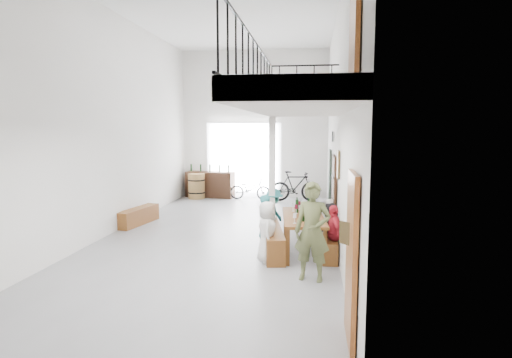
# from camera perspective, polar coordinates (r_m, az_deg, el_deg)

# --- Properties ---
(floor) EXTENTS (12.00, 12.00, 0.00)m
(floor) POSITION_cam_1_polar(r_m,az_deg,el_deg) (10.62, -4.70, -7.49)
(floor) COLOR slate
(floor) RESTS_ON ground
(room_walls) EXTENTS (12.00, 12.00, 12.00)m
(room_walls) POSITION_cam_1_polar(r_m,az_deg,el_deg) (10.34, -4.89, 11.97)
(room_walls) COLOR white
(room_walls) RESTS_ON ground
(gateway_portal) EXTENTS (2.80, 0.08, 2.80)m
(gateway_portal) POSITION_cam_1_polar(r_m,az_deg,el_deg) (16.25, -1.65, 2.51)
(gateway_portal) COLOR white
(gateway_portal) RESTS_ON ground
(right_wall_decor) EXTENTS (0.07, 8.28, 5.07)m
(right_wall_decor) POSITION_cam_1_polar(r_m,az_deg,el_deg) (8.25, 10.94, 0.56)
(right_wall_decor) COLOR brown
(right_wall_decor) RESTS_ON ground
(balcony) EXTENTS (1.52, 5.62, 4.00)m
(balcony) POSITION_cam_1_polar(r_m,az_deg,el_deg) (6.94, 5.71, 9.59)
(balcony) COLOR silver
(balcony) RESTS_ON ground
(tasting_table) EXTENTS (1.02, 2.10, 0.79)m
(tasting_table) POSITION_cam_1_polar(r_m,az_deg,el_deg) (9.06, 6.33, -5.44)
(tasting_table) COLOR brown
(tasting_table) RESTS_ON ground
(bench_inner) EXTENTS (0.74, 2.31, 0.52)m
(bench_inner) POSITION_cam_1_polar(r_m,az_deg,el_deg) (9.25, 2.16, -7.96)
(bench_inner) COLOR brown
(bench_inner) RESTS_ON ground
(bench_wall) EXTENTS (0.30, 1.88, 0.43)m
(bench_wall) POSITION_cam_1_polar(r_m,az_deg,el_deg) (9.23, 9.65, -8.38)
(bench_wall) COLOR brown
(bench_wall) RESTS_ON ground
(tableware) EXTENTS (0.50, 1.47, 0.35)m
(tableware) POSITION_cam_1_polar(r_m,az_deg,el_deg) (9.11, 6.13, -3.92)
(tableware) COLOR black
(tableware) RESTS_ON tasting_table
(side_bench) EXTENTS (0.62, 1.63, 0.45)m
(side_bench) POSITION_cam_1_polar(r_m,az_deg,el_deg) (12.16, -15.42, -4.79)
(side_bench) COLOR brown
(side_bench) RESTS_ON ground
(oak_barrel) EXTENTS (0.63, 0.63, 0.93)m
(oak_barrel) POSITION_cam_1_polar(r_m,az_deg,el_deg) (16.06, -7.94, -0.95)
(oak_barrel) COLOR olive
(oak_barrel) RESTS_ON ground
(serving_counter) EXTENTS (1.90, 0.80, 0.97)m
(serving_counter) POSITION_cam_1_polar(r_m,az_deg,el_deg) (16.31, -6.15, -0.73)
(serving_counter) COLOR #3A2114
(serving_counter) RESTS_ON ground
(counter_bottles) EXTENTS (1.58, 0.33, 0.28)m
(counter_bottles) POSITION_cam_1_polar(r_m,az_deg,el_deg) (16.24, -6.18, 1.45)
(counter_bottles) COLOR black
(counter_bottles) RESTS_ON serving_counter
(guest_left_a) EXTENTS (0.44, 0.63, 1.21)m
(guest_left_a) POSITION_cam_1_polar(r_m,az_deg,el_deg) (8.41, 1.47, -7.06)
(guest_left_a) COLOR silver
(guest_left_a) RESTS_ON ground
(guest_left_b) EXTENTS (0.42, 0.52, 1.24)m
(guest_left_b) POSITION_cam_1_polar(r_m,az_deg,el_deg) (9.02, 1.38, -6.00)
(guest_left_b) COLOR teal
(guest_left_b) RESTS_ON ground
(guest_left_c) EXTENTS (0.42, 0.53, 1.04)m
(guest_left_c) POSITION_cam_1_polar(r_m,az_deg,el_deg) (9.51, 1.53, -5.94)
(guest_left_c) COLOR silver
(guest_left_c) RESTS_ON ground
(guest_left_d) EXTENTS (0.66, 0.89, 1.23)m
(guest_left_d) POSITION_cam_1_polar(r_m,az_deg,el_deg) (9.96, 2.34, -4.82)
(guest_left_d) COLOR teal
(guest_left_d) RESTS_ON ground
(guest_right_a) EXTENTS (0.42, 0.71, 1.13)m
(guest_right_a) POSITION_cam_1_polar(r_m,az_deg,el_deg) (8.60, 10.26, -7.13)
(guest_right_a) COLOR red
(guest_right_a) RESTS_ON ground
(guest_right_b) EXTENTS (0.69, 1.03, 1.07)m
(guest_right_b) POSITION_cam_1_polar(r_m,az_deg,el_deg) (9.18, 9.89, -6.42)
(guest_right_b) COLOR black
(guest_right_b) RESTS_ON ground
(guest_right_c) EXTENTS (0.50, 0.60, 1.06)m
(guest_right_c) POSITION_cam_1_polar(r_m,az_deg,el_deg) (9.70, 9.81, -5.73)
(guest_right_c) COLOR silver
(guest_right_c) RESTS_ON ground
(host_standing) EXTENTS (0.69, 0.53, 1.72)m
(host_standing) POSITION_cam_1_polar(r_m,az_deg,el_deg) (7.44, 7.51, -6.96)
(host_standing) COLOR #4C512E
(host_standing) RESTS_ON ground
(potted_plant) EXTENTS (0.37, 0.33, 0.39)m
(potted_plant) POSITION_cam_1_polar(r_m,az_deg,el_deg) (10.55, 8.75, -6.55)
(potted_plant) COLOR #24511E
(potted_plant) RESTS_ON ground
(bicycle_near) EXTENTS (1.54, 0.60, 0.79)m
(bicycle_near) POSITION_cam_1_polar(r_m,az_deg,el_deg) (15.69, -0.78, -1.32)
(bicycle_near) COLOR black
(bicycle_near) RESTS_ON ground
(bicycle_far) EXTENTS (1.85, 0.70, 1.08)m
(bicycle_far) POSITION_cam_1_polar(r_m,az_deg,el_deg) (15.40, 5.28, -0.96)
(bicycle_far) COLOR black
(bicycle_far) RESTS_ON ground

